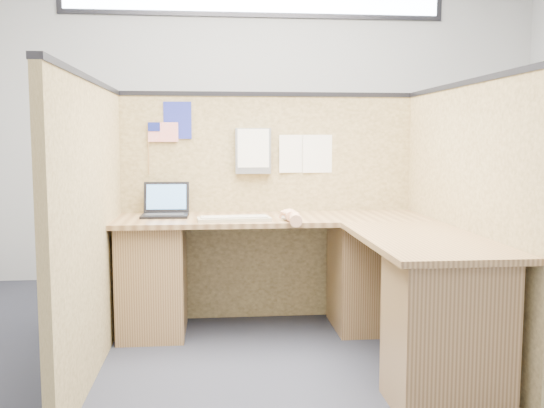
{
  "coord_description": "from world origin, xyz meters",
  "views": [
    {
      "loc": [
        -0.37,
        -3.08,
        1.21
      ],
      "look_at": [
        -0.02,
        0.5,
        0.83
      ],
      "focal_mm": 40.0,
      "sensor_mm": 36.0,
      "label": 1
    }
  ],
  "objects": [
    {
      "name": "floor",
      "position": [
        0.0,
        0.0,
        0.0
      ],
      "size": [
        5.0,
        5.0,
        0.0
      ],
      "primitive_type": "plane",
      "color": "#1F202D",
      "rests_on": "ground"
    },
    {
      "name": "wall_back",
      "position": [
        0.0,
        2.25,
        1.4
      ],
      "size": [
        5.0,
        0.0,
        5.0
      ],
      "primitive_type": "plane",
      "rotation": [
        1.57,
        0.0,
        0.0
      ],
      "color": "#ABADB1",
      "rests_on": "floor"
    },
    {
      "name": "wall_front",
      "position": [
        0.0,
        -2.25,
        1.4
      ],
      "size": [
        5.0,
        0.0,
        5.0
      ],
      "primitive_type": "plane",
      "rotation": [
        -1.57,
        0.0,
        0.0
      ],
      "color": "#ABADB1",
      "rests_on": "floor"
    },
    {
      "name": "cubicle_partitions",
      "position": [
        0.0,
        0.43,
        0.77
      ],
      "size": [
        2.06,
        1.83,
        1.53
      ],
      "color": "brown",
      "rests_on": "floor"
    },
    {
      "name": "l_desk",
      "position": [
        0.18,
        0.29,
        0.39
      ],
      "size": [
        1.95,
        1.75,
        0.73
      ],
      "color": "brown",
      "rests_on": "floor"
    },
    {
      "name": "laptop",
      "position": [
        -0.67,
        0.8,
        0.78
      ],
      "size": [
        0.29,
        0.28,
        0.21
      ],
      "rotation": [
        0.0,
        0.0,
        -0.01
      ],
      "color": "black",
      "rests_on": "l_desk"
    },
    {
      "name": "keyboard",
      "position": [
        -0.25,
        0.5,
        0.74
      ],
      "size": [
        0.44,
        0.18,
        0.03
      ],
      "rotation": [
        0.0,
        0.0,
        0.07
      ],
      "color": "tan",
      "rests_on": "l_desk"
    },
    {
      "name": "mouse",
      "position": [
        0.08,
        0.5,
        0.75
      ],
      "size": [
        0.11,
        0.07,
        0.04
      ],
      "primitive_type": "ellipsoid",
      "rotation": [
        0.0,
        0.0,
        0.04
      ],
      "color": "silver",
      "rests_on": "l_desk"
    },
    {
      "name": "hand_forearm",
      "position": [
        0.09,
        0.37,
        0.77
      ],
      "size": [
        0.11,
        0.37,
        0.08
      ],
      "color": "#DEA47A",
      "rests_on": "l_desk"
    },
    {
      "name": "blue_poster",
      "position": [
        -0.6,
        0.97,
        1.34
      ],
      "size": [
        0.18,
        0.01,
        0.24
      ],
      "primitive_type": "cube",
      "rotation": [
        0.0,
        0.0,
        -0.03
      ],
      "color": "#202996",
      "rests_on": "cubicle_partitions"
    },
    {
      "name": "american_flag",
      "position": [
        -0.71,
        0.96,
        1.25
      ],
      "size": [
        0.2,
        0.01,
        0.34
      ],
      "color": "olive",
      "rests_on": "cubicle_partitions"
    },
    {
      "name": "file_holder",
      "position": [
        -0.1,
        0.94,
        1.14
      ],
      "size": [
        0.24,
        0.05,
        0.3
      ],
      "color": "slate",
      "rests_on": "cubicle_partitions"
    },
    {
      "name": "paper_left",
      "position": [
        0.34,
        0.97,
        1.12
      ],
      "size": [
        0.2,
        0.02,
        0.25
      ],
      "primitive_type": "cube",
      "rotation": [
        0.0,
        0.0,
        0.06
      ],
      "color": "white",
      "rests_on": "cubicle_partitions"
    },
    {
      "name": "paper_right",
      "position": [
        0.17,
        0.97,
        1.12
      ],
      "size": [
        0.2,
        0.03,
        0.25
      ],
      "primitive_type": "cube",
      "rotation": [
        0.0,
        0.0,
        0.13
      ],
      "color": "white",
      "rests_on": "cubicle_partitions"
    }
  ]
}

